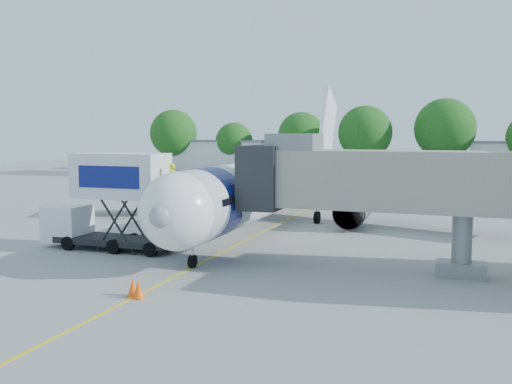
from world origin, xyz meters
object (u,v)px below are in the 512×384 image
(jet_bridge, at_px, (365,181))
(ground_tug, at_px, (48,282))
(aircraft, at_px, (276,185))
(catering_hiloader, at_px, (111,201))

(jet_bridge, relative_size, ground_tug, 3.53)
(aircraft, bearing_deg, catering_hiloader, -119.37)
(aircraft, height_order, ground_tug, aircraft)
(aircraft, xyz_separation_m, catering_hiloader, (-6.26, -11.12, -0.19))
(aircraft, bearing_deg, jet_bridge, -54.30)
(jet_bridge, bearing_deg, catering_hiloader, -179.99)
(aircraft, xyz_separation_m, jet_bridge, (7.99, -11.12, 1.39))
(aircraft, distance_m, ground_tug, 20.99)
(aircraft, height_order, catering_hiloader, aircraft)
(aircraft, distance_m, catering_hiloader, 12.77)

